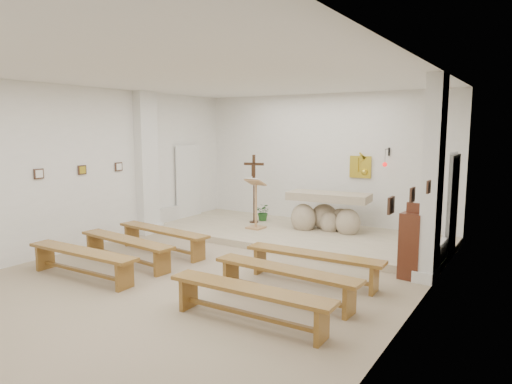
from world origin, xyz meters
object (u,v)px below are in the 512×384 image
Objects in this scene: bench_left_second at (126,245)px; bench_right_second at (285,276)px; bench_left_front at (163,235)px; crucifix_stand at (254,184)px; donation_pedestal at (412,245)px; bench_left_third at (82,257)px; bench_right_third at (249,296)px; bench_right_front at (313,260)px; altar at (327,214)px; lectern at (256,203)px.

bench_right_second is (3.49, 0.00, 0.00)m from bench_left_second.
bench_left_second is at bearing -84.48° from bench_left_front.
crucifix_stand is 1.32× the size of donation_pedestal.
bench_left_third is at bearing -141.32° from donation_pedestal.
crucifix_stand is at bearing 85.10° from bench_left_third.
bench_right_third is at bearing -24.19° from bench_left_front.
crucifix_stand is at bearing 162.71° from donation_pedestal.
bench_left_second is at bearing -177.49° from bench_right_second.
altar is at bearing 107.70° from bench_right_front.
bench_right_front is (3.49, 0.00, 0.00)m from bench_left_front.
altar is 0.82× the size of bench_left_front.
bench_left_front is at bearing -108.60° from crucifix_stand.
bench_right_front is at bearing 21.54° from bench_left_second.
bench_right_front is at bearing -134.94° from donation_pedestal.
bench_right_front is (2.73, -2.45, -0.40)m from lectern.
lectern is 3.56m from bench_left_second.
bench_left_second is 1.00m from bench_left_third.
altar is 2.11m from crucifix_stand.
bench_left_front is (-0.76, -2.45, -0.40)m from lectern.
bench_left_third is at bearing 178.83° from bench_right_third.
bench_left_second and bench_right_third have the same top height.
bench_left_third is (-3.49, -1.99, 0.00)m from bench_right_front.
crucifix_stand is at bearing 133.92° from bench_right_front.
lectern is at bearing 83.20° from bench_left_second.
bench_right_second is (-1.35, -2.09, -0.21)m from donation_pedestal.
lectern reaches higher than altar.
altar reaches higher than bench_right_second.
crucifix_stand is at bearing 179.93° from altar.
bench_right_second is (1.17, -4.25, -0.15)m from altar.
lectern is (-1.56, -0.80, 0.24)m from altar.
bench_left_front and bench_left_third have the same top height.
bench_left_front is 3.49m from bench_right_front.
bench_left_second is at bearing -99.66° from lectern.
donation_pedestal is 1.75m from bench_right_front.
lectern is at bearing 120.39° from bench_right_third.
bench_left_second is 1.00× the size of bench_right_second.
altar is at bearing 59.99° from bench_left_front.
donation_pedestal is at bearing 18.21° from bench_left_front.
lectern is at bearing 78.32° from bench_left_front.
crucifix_stand reaches higher than altar.
crucifix_stand is at bearing 120.93° from bench_right_third.
donation_pedestal is 0.55× the size of bench_left_second.
bench_right_front and bench_left_third have the same top height.
bench_right_second is (0.00, -1.00, 0.00)m from bench_right_front.
bench_right_third is at bearing -70.45° from crucifix_stand.
lectern is 4.53m from bench_left_third.
donation_pedestal is at bearing 65.11° from bench_right_third.
bench_right_front is at bearing -39.19° from lectern.
altar is at bearing 29.76° from lectern.
bench_right_front is at bearing 92.51° from bench_right_second.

